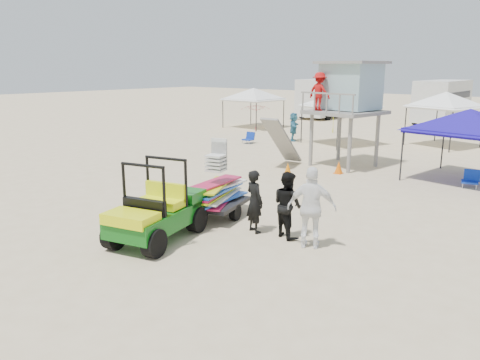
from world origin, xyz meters
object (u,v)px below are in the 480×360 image
Objects in this scene: surf_trailer at (219,190)px; lifeguard_tower at (346,90)px; utility_cart at (155,204)px; canopy_blue at (470,113)px; man_left at (255,201)px.

lifeguard_tower reaches higher than surf_trailer.
surf_trailer reaches higher than utility_cart.
canopy_blue is at bearing 70.16° from utility_cart.
surf_trailer is at bearing 7.40° from man_left.
lifeguard_tower is at bearing 93.95° from utility_cart.
man_left is (1.51, -0.30, 0.01)m from surf_trailer.
man_left is at bearing -11.21° from surf_trailer.
canopy_blue reaches higher than man_left.
lifeguard_tower is at bearing -177.58° from canopy_blue.
lifeguard_tower is 1.10× the size of canopy_blue.
surf_trailer is at bearing 89.78° from utility_cart.
surf_trailer is 0.53× the size of lifeguard_tower.
man_left is (1.52, 2.04, -0.10)m from utility_cart.
utility_cart is 0.65× the size of lifeguard_tower.
utility_cart is 0.72× the size of canopy_blue.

